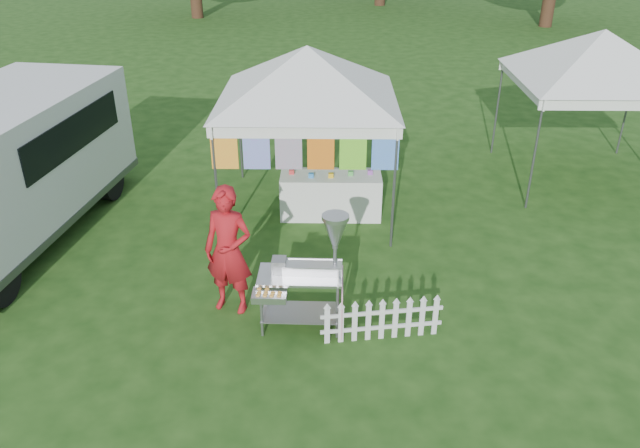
{
  "coord_description": "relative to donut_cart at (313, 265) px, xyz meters",
  "views": [
    {
      "loc": [
        0.39,
        -6.98,
        5.19
      ],
      "look_at": [
        0.26,
        0.77,
        1.1
      ],
      "focal_mm": 35.0,
      "sensor_mm": 36.0,
      "label": 1
    }
  ],
  "objects": [
    {
      "name": "picket_fence",
      "position": [
        0.89,
        -0.24,
        -0.7
      ],
      "size": [
        1.61,
        0.27,
        0.56
      ],
      "rotation": [
        0.0,
        0.0,
        0.15
      ],
      "color": "silver",
      "rests_on": "ground"
    },
    {
      "name": "ground",
      "position": [
        -0.19,
        0.15,
        -0.99
      ],
      "size": [
        120.0,
        120.0,
        0.0
      ],
      "primitive_type": "plane",
      "color": "#1B3E11",
      "rests_on": "ground"
    },
    {
      "name": "display_table",
      "position": [
        0.22,
        3.38,
        -0.59
      ],
      "size": [
        1.8,
        0.7,
        0.79
      ],
      "primitive_type": "cube",
      "color": "white",
      "rests_on": "ground"
    },
    {
      "name": "canopy_main",
      "position": [
        -0.19,
        3.64,
        2.0
      ],
      "size": [
        4.24,
        4.24,
        3.45
      ],
      "color": "#59595E",
      "rests_on": "ground"
    },
    {
      "name": "donut_cart",
      "position": [
        0.0,
        0.0,
        0.0
      ],
      "size": [
        1.22,
        0.81,
        1.68
      ],
      "rotation": [
        0.0,
        0.0,
        -0.02
      ],
      "color": "gray",
      "rests_on": "ground"
    },
    {
      "name": "vendor",
      "position": [
        -1.16,
        0.43,
        -0.06
      ],
      "size": [
        0.77,
        0.61,
        1.86
      ],
      "primitive_type": "imported",
      "rotation": [
        0.0,
        0.0,
        -0.26
      ],
      "color": "#A4141A",
      "rests_on": "ground"
    },
    {
      "name": "canopy_right",
      "position": [
        5.31,
        5.14,
        2.0
      ],
      "size": [
        4.24,
        4.24,
        3.45
      ],
      "color": "#59595E",
      "rests_on": "ground"
    },
    {
      "name": "cargo_van",
      "position": [
        -5.19,
        2.52,
        0.26
      ],
      "size": [
        2.96,
        5.83,
        2.32
      ],
      "rotation": [
        0.0,
        0.0,
        -0.13
      ],
      "color": "silver",
      "rests_on": "ground"
    }
  ]
}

